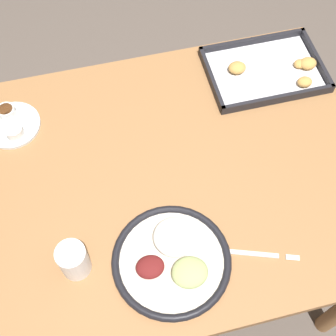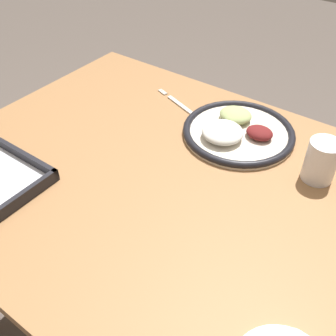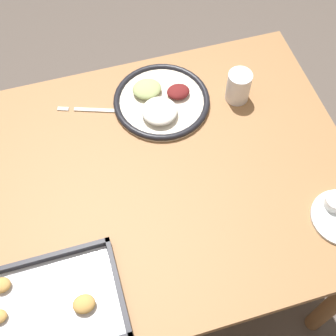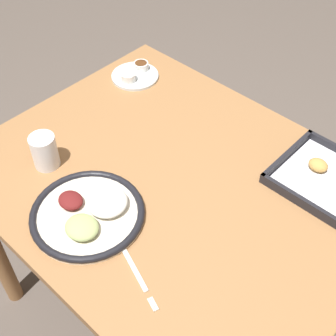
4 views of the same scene
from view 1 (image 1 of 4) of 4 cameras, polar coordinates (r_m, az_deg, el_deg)
name	(u,v)px [view 1 (image 1 of 4)]	position (r m, az deg, el deg)	size (l,w,h in m)	color
ground_plane	(173,261)	(2.03, 0.64, -11.24)	(8.00, 8.00, 0.00)	#564C44
dining_table	(175,190)	(1.42, 0.90, -2.75)	(1.12, 0.89, 0.77)	olive
dinner_plate	(172,259)	(1.20, 0.52, -11.01)	(0.30, 0.30, 0.05)	beige
fork	(250,254)	(1.23, 9.98, -10.23)	(0.22, 0.09, 0.00)	silver
saucer_plate	(11,124)	(1.46, -18.54, 5.15)	(0.17, 0.17, 0.04)	silver
baking_tray	(267,70)	(1.55, 12.02, 11.57)	(0.36, 0.26, 0.04)	black
drinking_cup	(74,260)	(1.18, -11.44, -10.96)	(0.07, 0.07, 0.10)	white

